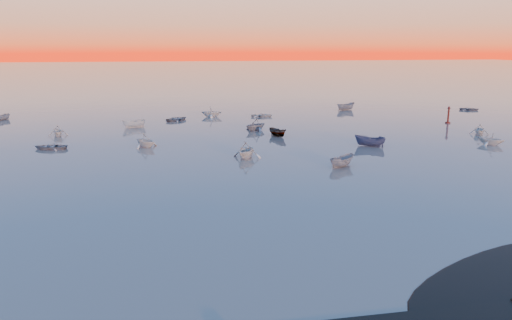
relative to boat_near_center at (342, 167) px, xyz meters
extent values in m
plane|color=#6D625A|center=(-11.78, 73.05, 0.00)|extent=(600.00, 600.00, 0.00)
imported|color=gray|center=(0.00, 0.00, 0.00)|extent=(3.21, 3.96, 1.27)
imported|color=white|center=(24.16, 8.01, 0.00)|extent=(3.80, 3.50, 1.25)
cylinder|color=#4F1611|center=(29.05, 26.42, 0.05)|extent=(0.87, 0.87, 0.29)
cylinder|color=#4F1611|center=(29.05, 26.42, 1.26)|extent=(0.31, 0.31, 2.53)
cone|color=#4F1611|center=(29.05, 26.42, 2.77)|extent=(0.58, 0.58, 0.49)
camera|label=1|loc=(-19.43, -50.83, 13.13)|focal=35.00mm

